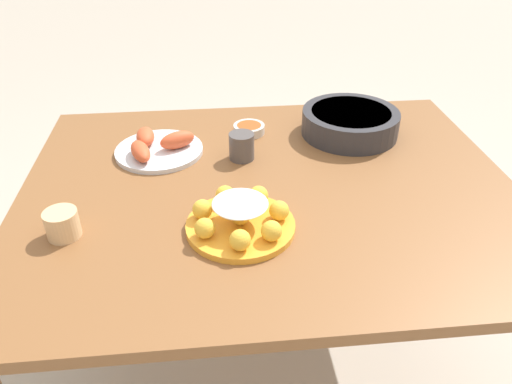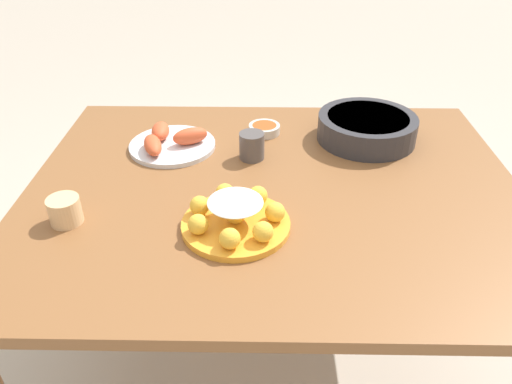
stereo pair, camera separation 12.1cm
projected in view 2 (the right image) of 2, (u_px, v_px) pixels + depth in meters
The scene contains 8 objects.
ground_plane at pixel (270, 363), 1.70m from camera, with size 12.00×12.00×0.00m, color #B2A899.
dining_table at pixel (273, 213), 1.36m from camera, with size 1.30×1.03×0.72m.
cake_plate at pixel (236, 218), 1.14m from camera, with size 0.25×0.25×0.08m.
serving_bowl at pixel (367, 127), 1.51m from camera, with size 0.30×0.30×0.08m.
sauce_bowl at pixel (264, 129), 1.56m from camera, with size 0.10×0.10×0.03m.
seafood_platter at pixel (171, 142), 1.48m from camera, with size 0.25×0.25×0.06m.
cup_near at pixel (65, 210), 1.16m from camera, with size 0.08×0.08×0.06m.
cup_far at pixel (252, 146), 1.42m from camera, with size 0.07×0.07×0.08m.
Camera 2 is at (-0.03, -1.11, 1.42)m, focal length 35.00 mm.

